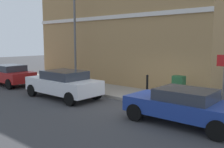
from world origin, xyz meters
The scene contains 10 objects.
ground centered at (0.00, 0.00, 0.00)m, with size 80.00×80.00×0.00m, color #38383A.
sidewalk centered at (1.87, 6.00, 0.07)m, with size 2.66×30.00×0.15m, color gray.
corner_building centered at (7.09, 4.87, 3.90)m, with size 7.88×13.75×7.79m.
car_blue centered at (-0.85, -2.48, 0.69)m, with size 1.85×4.07×1.28m.
car_white centered at (-0.94, 4.09, 0.76)m, with size 1.94×4.24×1.44m.
car_red centered at (-0.83, 9.95, 0.73)m, with size 1.84×4.04×1.37m.
utility_cabinet centered at (2.02, -0.91, 0.68)m, with size 0.46×0.61×1.15m.
bollard_near_cabinet centered at (2.12, 0.92, 0.70)m, with size 0.14×0.14×1.04m.
street_sign centered at (0.95, -3.28, 1.66)m, with size 0.08×0.60×2.30m.
lamppost centered at (2.13, 6.62, 3.30)m, with size 0.20×0.44×5.72m.
Camera 1 is at (-9.15, -6.25, 2.93)m, focal length 40.64 mm.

